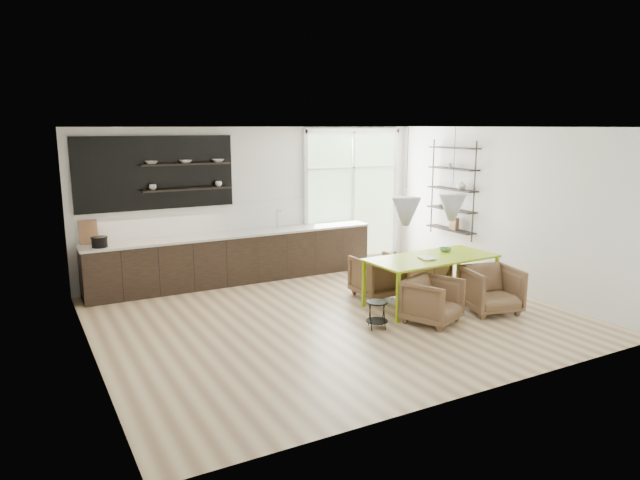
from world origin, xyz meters
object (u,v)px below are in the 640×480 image
Objects in this scene: armchair_back_left at (378,276)px; armchair_front_left at (433,301)px; armchair_front_right at (491,290)px; armchair_back_right at (428,270)px; wire_stool at (377,311)px; dining_table at (432,260)px.

armchair_back_left is 1.06× the size of armchair_front_left.
armchair_back_left is 0.99× the size of armchair_front_right.
wire_stool is at bearing 16.15° from armchair_back_right.
dining_table is 1.02m from armchair_front_left.
armchair_back_left is at bearing 138.01° from armchair_front_right.
wire_stool is (-2.01, 0.24, -0.11)m from armchair_front_right.
armchair_back_left reaches higher than wire_stool.
armchair_front_left is 0.93× the size of armchair_front_right.
armchair_front_left is (-1.23, -1.60, 0.04)m from armchair_back_right.
dining_table is 1.63m from wire_stool.
dining_table reaches higher than armchair_back_right.
armchair_back_left is (-0.53, 0.77, -0.38)m from dining_table.
armchair_front_left is 0.90m from wire_stool.
armchair_back_left is 1.61m from wire_stool.
dining_table is 2.80× the size of armchair_back_left.
wire_stool is (-0.92, -1.33, -0.10)m from armchair_back_left.
armchair_front_left is 1.14m from armchair_front_right.
armchair_back_left is 1.21× the size of armchair_back_right.
armchair_back_right is at bearing 99.97° from armchair_front_right.
armchair_front_right reaches higher than armchair_back_left.
dining_table reaches higher than armchair_front_left.
armchair_back_right is 0.88× the size of armchair_front_left.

